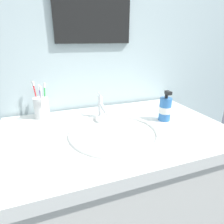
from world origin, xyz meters
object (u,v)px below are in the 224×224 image
toothbrush_white (41,101)px  toothbrush_red (36,96)px  soap_dispenser (165,109)px  faucet (101,107)px  toothbrush_purple (41,100)px  toothbrush_green (45,97)px  toothbrush_cup (41,108)px

toothbrush_white → toothbrush_red: bearing=107.3°
toothbrush_red → toothbrush_white: toothbrush_red is taller
toothbrush_red → soap_dispenser: (0.61, -0.28, -0.05)m
faucet → toothbrush_purple: 0.30m
toothbrush_purple → toothbrush_green: 0.05m
faucet → toothbrush_red: (-0.31, 0.14, 0.05)m
faucet → toothbrush_white: toothbrush_white is taller
faucet → toothbrush_cup: 0.31m
toothbrush_cup → soap_dispenser: 0.64m
toothbrush_purple → toothbrush_white: 0.02m
toothbrush_cup → toothbrush_purple: toothbrush_purple is taller
soap_dispenser → toothbrush_white: bearing=160.6°
toothbrush_cup → soap_dispenser: (0.59, -0.25, 0.01)m
faucet → soap_dispenser: size_ratio=0.95×
toothbrush_purple → toothbrush_white: toothbrush_purple is taller
toothbrush_white → toothbrush_purple: bearing=89.8°
toothbrush_red → soap_dispenser: bearing=-25.0°
toothbrush_green → toothbrush_red: bearing=164.3°
faucet → toothbrush_green: (-0.27, 0.13, 0.04)m
toothbrush_red → toothbrush_white: (0.02, -0.08, -0.00)m
toothbrush_white → toothbrush_green: 0.07m
toothbrush_white → toothbrush_green: (0.02, 0.07, -0.00)m
toothbrush_cup → soap_dispenser: size_ratio=0.69×
toothbrush_purple → toothbrush_cup: bearing=99.0°
toothbrush_purple → soap_dispenser: size_ratio=1.15×
faucet → toothbrush_cup: (-0.29, 0.11, -0.01)m
faucet → toothbrush_cup: bearing=159.5°
toothbrush_red → soap_dispenser: 0.67m
toothbrush_white → soap_dispenser: (0.58, -0.20, -0.05)m
toothbrush_cup → toothbrush_green: 0.06m
faucet → soap_dispenser: soap_dispenser is taller
toothbrush_cup → toothbrush_red: (-0.02, 0.03, 0.06)m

